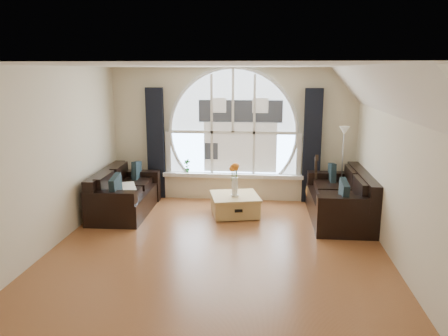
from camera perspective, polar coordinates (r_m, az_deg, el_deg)
ground at (r=6.73m, az=-0.79°, el=-10.43°), size 5.00×5.50×0.01m
ceiling at (r=6.20m, az=-0.86°, el=13.21°), size 5.00×5.50×0.01m
wall_back at (r=9.03m, az=1.19°, el=4.40°), size 5.00×0.01×2.70m
wall_front at (r=3.71m, az=-5.75°, el=-7.67°), size 5.00×0.01×2.70m
wall_left at (r=7.06m, az=-21.41°, el=1.24°), size 0.01×5.50×2.70m
wall_right at (r=6.54m, az=21.51°, el=0.39°), size 0.01×5.50×2.70m
attic_slope at (r=6.34m, az=19.59°, el=9.32°), size 0.92×5.50×0.72m
arched_window at (r=8.96m, az=1.18°, el=6.11°), size 2.60×0.06×2.15m
window_sill at (r=9.09m, az=1.11°, el=-0.94°), size 2.90×0.22×0.08m
window_frame at (r=8.93m, az=1.16°, el=6.09°), size 2.76×0.08×2.15m
neighbor_house at (r=8.95m, az=2.13°, el=5.29°), size 1.70×0.02×1.50m
curtain_left at (r=9.21m, az=-8.87°, el=3.15°), size 0.35×0.12×2.30m
curtain_right at (r=8.95m, az=11.39°, el=2.79°), size 0.35×0.12×2.30m
sofa_left at (r=8.46m, az=-12.76°, el=-3.05°), size 0.96×1.85×0.81m
sofa_right at (r=8.10m, az=14.79°, el=-3.84°), size 1.01×1.99×0.88m
coffee_chest at (r=8.17m, az=1.42°, el=-4.69°), size 1.03×1.03×0.42m
throw_blanket at (r=8.25m, az=-13.36°, el=-2.76°), size 0.72×0.72×0.10m
vase_flowers at (r=7.97m, az=1.42°, el=-0.97°), size 0.24×0.24×0.70m
floor_lamp at (r=8.75m, az=15.12°, el=0.05°), size 0.24×0.24×1.60m
guitar at (r=8.78m, az=11.79°, el=-1.55°), size 0.38×0.27×1.06m
potted_plant at (r=9.17m, az=-4.83°, el=0.29°), size 0.17×0.15×0.28m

